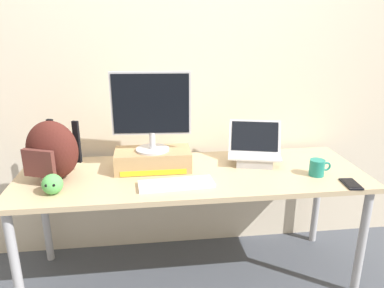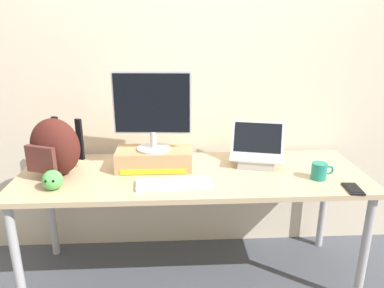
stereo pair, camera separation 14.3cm
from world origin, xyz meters
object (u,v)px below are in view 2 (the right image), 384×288
object	(u,v)px
desktop_monitor	(152,109)
cell_phone	(353,189)
open_laptop	(257,156)
toner_box_yellow	(154,159)
plush_toy	(53,180)
messenger_backpack	(55,147)
coffee_mug	(319,171)
external_keyboard	(174,183)

from	to	relation	value
desktop_monitor	cell_phone	bearing A→B (deg)	-14.88
open_laptop	toner_box_yellow	bearing A→B (deg)	-163.84
desktop_monitor	plush_toy	bearing A→B (deg)	-148.02
messenger_backpack	open_laptop	bearing A→B (deg)	26.28
toner_box_yellow	messenger_backpack	world-z (taller)	messenger_backpack
toner_box_yellow	open_laptop	distance (m)	0.64
cell_phone	open_laptop	bearing A→B (deg)	142.80
open_laptop	cell_phone	distance (m)	0.59
coffee_mug	plush_toy	size ratio (longest dim) A/B	1.19
messenger_backpack	cell_phone	size ratio (longest dim) A/B	2.44
open_laptop	external_keyboard	world-z (taller)	open_laptop
messenger_backpack	cell_phone	bearing A→B (deg)	11.53
open_laptop	external_keyboard	bearing A→B (deg)	-137.22
cell_phone	external_keyboard	bearing A→B (deg)	178.25
toner_box_yellow	plush_toy	bearing A→B (deg)	-151.92
cell_phone	plush_toy	size ratio (longest dim) A/B	1.39
toner_box_yellow	open_laptop	bearing A→B (deg)	2.06
messenger_backpack	external_keyboard	bearing A→B (deg)	6.17
external_keyboard	coffee_mug	xyz separation A→B (m)	(0.83, 0.04, 0.04)
coffee_mug	cell_phone	world-z (taller)	coffee_mug
open_laptop	plush_toy	size ratio (longest dim) A/B	3.42
toner_box_yellow	plush_toy	distance (m)	0.60
external_keyboard	coffee_mug	world-z (taller)	coffee_mug
messenger_backpack	plush_toy	world-z (taller)	messenger_backpack
cell_phone	plush_toy	bearing A→B (deg)	-178.50
cell_phone	toner_box_yellow	bearing A→B (deg)	165.75
desktop_monitor	open_laptop	bearing A→B (deg)	6.14
toner_box_yellow	plush_toy	xyz separation A→B (m)	(-0.53, -0.28, -0.01)
toner_box_yellow	open_laptop	size ratio (longest dim) A/B	1.23
toner_box_yellow	coffee_mug	distance (m)	0.98
open_laptop	cell_phone	world-z (taller)	open_laptop
coffee_mug	desktop_monitor	bearing A→B (deg)	167.15
toner_box_yellow	desktop_monitor	bearing A→B (deg)	-95.51
open_laptop	coffee_mug	world-z (taller)	open_laptop
external_keyboard	plush_toy	bearing A→B (deg)	177.60
desktop_monitor	open_laptop	size ratio (longest dim) A/B	1.27
toner_box_yellow	desktop_monitor	world-z (taller)	desktop_monitor
toner_box_yellow	desktop_monitor	xyz separation A→B (m)	(-0.00, -0.00, 0.31)
messenger_backpack	plush_toy	xyz separation A→B (m)	(0.04, -0.21, -0.11)
coffee_mug	external_keyboard	bearing A→B (deg)	-176.95
desktop_monitor	cell_phone	distance (m)	1.20
desktop_monitor	messenger_backpack	world-z (taller)	desktop_monitor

